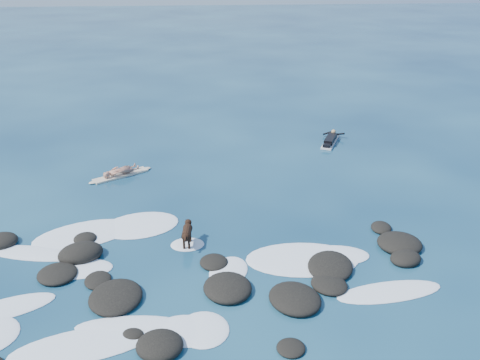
{
  "coord_description": "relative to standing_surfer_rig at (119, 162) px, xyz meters",
  "views": [
    {
      "loc": [
        -0.17,
        -14.34,
        8.92
      ],
      "look_at": [
        1.4,
        4.0,
        0.9
      ],
      "focal_mm": 40.0,
      "sensor_mm": 36.0,
      "label": 1
    }
  ],
  "objects": [
    {
      "name": "ground",
      "position": [
        3.44,
        -6.89,
        -0.64
      ],
      "size": [
        160.0,
        160.0,
        0.0
      ],
      "primitive_type": "plane",
      "color": "#0A2642",
      "rests_on": "ground"
    },
    {
      "name": "standing_surfer_rig",
      "position": [
        0.0,
        0.0,
        0.0
      ],
      "size": [
        2.55,
        1.78,
        1.63
      ],
      "rotation": [
        0.0,
        0.0,
        0.57
      ],
      "color": "beige",
      "rests_on": "ground"
    },
    {
      "name": "breaking_foam",
      "position": [
        2.03,
        -7.7,
        -0.63
      ],
      "size": [
        13.88,
        8.42,
        0.12
      ],
      "color": "white",
      "rests_on": "ground"
    },
    {
      "name": "dog",
      "position": [
        2.86,
        -6.02,
        -0.13
      ],
      "size": [
        0.38,
        1.23,
        0.78
      ],
      "rotation": [
        0.0,
        0.0,
        1.47
      ],
      "color": "black",
      "rests_on": "ground"
    },
    {
      "name": "paddling_surfer_rig",
      "position": [
        9.9,
        3.42,
        -0.49
      ],
      "size": [
        1.59,
        2.45,
        0.44
      ],
      "rotation": [
        0.0,
        0.0,
        1.14
      ],
      "color": "silver",
      "rests_on": "ground"
    },
    {
      "name": "reef_rocks",
      "position": [
        3.53,
        -8.01,
        -0.55
      ],
      "size": [
        14.63,
        7.13,
        0.58
      ],
      "color": "black",
      "rests_on": "ground"
    }
  ]
}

